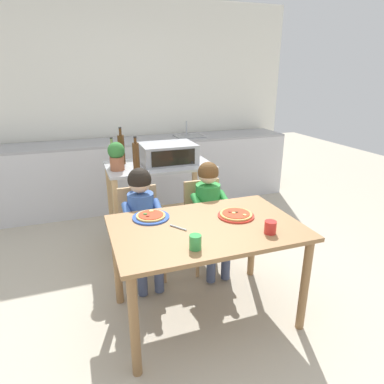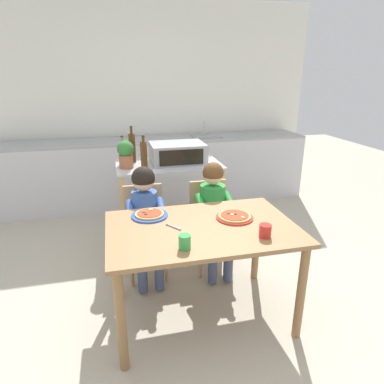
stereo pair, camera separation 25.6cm
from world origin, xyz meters
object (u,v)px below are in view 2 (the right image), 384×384
(dining_chair_left, at_px, (145,224))
(serving_spoon, at_px, (173,227))
(kitchen_island_cart, at_px, (169,190))
(drinking_cup_red, at_px, (265,231))
(dining_chair_right, at_px, (210,218))
(child_in_blue_striped_shirt, at_px, (145,210))
(child_in_green_shirt, at_px, (214,206))
(toaster_oven, at_px, (178,153))
(dining_table, at_px, (202,240))
(bottle_dark_olive_oil, at_px, (144,155))
(bottle_clear_vinegar, at_px, (132,147))
(pizza_plate_blue_rimmed, at_px, (149,215))
(pizza_plate_red_rimmed, at_px, (235,217))
(potted_herb_plant, at_px, (126,153))
(bottle_slim_sauce, at_px, (123,153))
(drinking_cup_green, at_px, (185,242))

(dining_chair_left, bearing_deg, serving_spoon, -78.59)
(kitchen_island_cart, bearing_deg, drinking_cup_red, -75.47)
(dining_chair_right, height_order, serving_spoon, dining_chair_right)
(child_in_blue_striped_shirt, distance_m, child_in_green_shirt, 0.60)
(toaster_oven, xyz_separation_m, drinking_cup_red, (0.28, -1.48, -0.20))
(dining_table, xyz_separation_m, dining_chair_right, (0.27, 0.69, -0.17))
(bottle_dark_olive_oil, bearing_deg, kitchen_island_cart, 37.41)
(bottle_clear_vinegar, distance_m, pizza_plate_blue_rimmed, 1.13)
(toaster_oven, height_order, dining_table, toaster_oven)
(bottle_clear_vinegar, bearing_deg, dining_table, -74.76)
(dining_table, bearing_deg, bottle_dark_olive_oil, 105.62)
(bottle_dark_olive_oil, relative_size, pizza_plate_red_rimmed, 1.22)
(child_in_blue_striped_shirt, bearing_deg, pizza_plate_blue_rimmed, -90.02)
(potted_herb_plant, height_order, pizza_plate_blue_rimmed, potted_herb_plant)
(kitchen_island_cart, xyz_separation_m, pizza_plate_red_rimmed, (0.29, -1.15, 0.16))
(potted_herb_plant, bearing_deg, kitchen_island_cart, 10.91)
(dining_chair_left, distance_m, child_in_blue_striped_shirt, 0.22)
(kitchen_island_cart, height_order, bottle_clear_vinegar, bottle_clear_vinegar)
(dining_table, bearing_deg, drinking_cup_red, -34.79)
(toaster_oven, bearing_deg, bottle_clear_vinegar, 164.50)
(bottle_dark_olive_oil, bearing_deg, pizza_plate_red_rimmed, -59.67)
(dining_chair_right, height_order, drinking_cup_red, drinking_cup_red)
(toaster_oven, height_order, bottle_dark_olive_oil, bottle_dark_olive_oil)
(pizza_plate_blue_rimmed, xyz_separation_m, drinking_cup_red, (0.69, -0.51, 0.03))
(potted_herb_plant, height_order, pizza_plate_red_rimmed, potted_herb_plant)
(dining_chair_left, bearing_deg, pizza_plate_red_rimmed, -46.29)
(bottle_slim_sauce, distance_m, dining_chair_right, 1.09)
(bottle_slim_sauce, height_order, child_in_blue_striped_shirt, bottle_slim_sauce)
(dining_chair_left, bearing_deg, toaster_oven, 52.12)
(kitchen_island_cart, xyz_separation_m, pizza_plate_blue_rimmed, (-0.31, -0.96, 0.16))
(kitchen_island_cart, xyz_separation_m, bottle_dark_olive_oil, (-0.26, -0.20, 0.43))
(bottle_clear_vinegar, relative_size, dining_table, 0.28)
(potted_herb_plant, xyz_separation_m, serving_spoon, (0.25, -1.11, -0.28))
(bottle_slim_sauce, bearing_deg, child_in_green_shirt, -44.98)
(bottle_dark_olive_oil, distance_m, serving_spoon, 1.04)
(bottle_dark_olive_oil, xyz_separation_m, serving_spoon, (0.09, -0.99, -0.28))
(potted_herb_plant, distance_m, dining_chair_right, 1.01)
(drinking_cup_red, bearing_deg, pizza_plate_blue_rimmed, 143.63)
(pizza_plate_red_rimmed, bearing_deg, bottle_dark_olive_oil, 120.33)
(drinking_cup_green, bearing_deg, potted_herb_plant, 100.45)
(toaster_oven, bearing_deg, pizza_plate_red_rimmed, -80.48)
(potted_herb_plant, bearing_deg, child_in_blue_striped_shirt, -78.59)
(bottle_dark_olive_oil, relative_size, dining_chair_right, 0.41)
(serving_spoon, bearing_deg, potted_herb_plant, 102.60)
(dining_table, relative_size, child_in_blue_striped_shirt, 1.30)
(dining_chair_right, relative_size, drinking_cup_red, 9.40)
(potted_herb_plant, height_order, dining_chair_left, potted_herb_plant)
(bottle_dark_olive_oil, xyz_separation_m, child_in_blue_striped_shirt, (-0.05, -0.44, -0.37))
(toaster_oven, distance_m, pizza_plate_red_rimmed, 1.19)
(kitchen_island_cart, xyz_separation_m, toaster_oven, (0.10, 0.01, 0.39))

